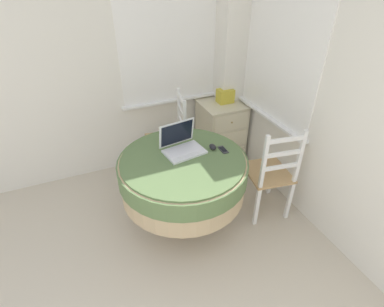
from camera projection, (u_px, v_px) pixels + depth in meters
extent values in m
cube|color=white|center=(34.00, 71.00, 2.85)|extent=(4.36, 0.06, 2.55)
cube|color=white|center=(168.00, 36.00, 3.15)|extent=(1.10, 0.01, 1.42)
cube|color=white|center=(172.00, 100.00, 3.53)|extent=(1.18, 0.07, 0.02)
cube|color=white|center=(281.00, 46.00, 2.79)|extent=(0.01, 1.10, 1.42)
cube|color=white|center=(268.00, 116.00, 3.18)|extent=(0.07, 1.18, 0.02)
cube|color=white|center=(231.00, 53.00, 3.39)|extent=(0.28, 0.28, 2.55)
cylinder|color=#4C3D2D|center=(184.00, 222.00, 2.94)|extent=(0.36, 0.36, 0.03)
cylinder|color=#4C3D2D|center=(183.00, 193.00, 2.73)|extent=(0.11, 0.11, 0.72)
cylinder|color=tan|center=(183.00, 176.00, 2.63)|extent=(1.09, 1.09, 0.35)
cylinder|color=#567042|center=(183.00, 168.00, 2.58)|extent=(1.11, 1.11, 0.17)
cylinder|color=#567042|center=(183.00, 159.00, 2.53)|extent=(1.06, 1.06, 0.02)
cube|color=silver|center=(185.00, 152.00, 2.59)|extent=(0.37, 0.28, 0.02)
cube|color=silver|center=(184.00, 150.00, 2.60)|extent=(0.31, 0.18, 0.00)
cube|color=silver|center=(177.00, 133.00, 2.61)|extent=(0.34, 0.09, 0.23)
cube|color=black|center=(177.00, 133.00, 2.61)|extent=(0.31, 0.08, 0.20)
ellipsoid|color=black|center=(213.00, 147.00, 2.63)|extent=(0.06, 0.09, 0.04)
cube|color=#2D2D33|center=(223.00, 150.00, 2.63)|extent=(0.05, 0.12, 0.01)
cube|color=black|center=(223.00, 149.00, 2.62)|extent=(0.04, 0.08, 0.00)
cube|color=tan|center=(166.00, 141.00, 3.37)|extent=(0.50, 0.47, 0.02)
cube|color=white|center=(149.00, 152.00, 3.60)|extent=(0.04, 0.04, 0.44)
cube|color=white|center=(152.00, 168.00, 3.33)|extent=(0.04, 0.04, 0.44)
cube|color=white|center=(180.00, 148.00, 3.67)|extent=(0.04, 0.04, 0.44)
cube|color=white|center=(185.00, 164.00, 3.39)|extent=(0.04, 0.04, 0.44)
cube|color=white|center=(179.00, 110.00, 3.39)|extent=(0.04, 0.04, 0.53)
cube|color=white|center=(185.00, 124.00, 3.11)|extent=(0.04, 0.04, 0.53)
cube|color=white|center=(181.00, 100.00, 3.14)|extent=(0.09, 0.34, 0.04)
cube|color=white|center=(182.00, 112.00, 3.21)|extent=(0.09, 0.34, 0.04)
cube|color=white|center=(182.00, 123.00, 3.29)|extent=(0.09, 0.34, 0.04)
cube|color=tan|center=(267.00, 172.00, 2.88)|extent=(0.45, 0.49, 0.02)
cube|color=white|center=(271.00, 177.00, 3.20)|extent=(0.04, 0.04, 0.44)
cube|color=white|center=(241.00, 182.00, 3.13)|extent=(0.04, 0.04, 0.44)
cube|color=white|center=(289.00, 200.00, 2.89)|extent=(0.04, 0.04, 0.44)
cube|color=white|center=(257.00, 207.00, 2.82)|extent=(0.04, 0.04, 0.44)
cube|color=white|center=(300.00, 157.00, 2.61)|extent=(0.04, 0.04, 0.53)
cube|color=white|center=(264.00, 163.00, 2.54)|extent=(0.04, 0.04, 0.53)
cube|color=white|center=(286.00, 140.00, 2.46)|extent=(0.34, 0.07, 0.04)
cube|color=white|center=(283.00, 154.00, 2.54)|extent=(0.34, 0.07, 0.04)
cube|color=white|center=(281.00, 167.00, 2.62)|extent=(0.34, 0.07, 0.04)
cube|color=beige|center=(221.00, 131.00, 3.75)|extent=(0.49, 0.48, 0.72)
cube|color=beige|center=(222.00, 104.00, 3.54)|extent=(0.51, 0.50, 0.02)
cube|color=beige|center=(232.00, 122.00, 3.43)|extent=(0.43, 0.01, 0.20)
sphere|color=olive|center=(232.00, 122.00, 3.42)|extent=(0.02, 0.02, 0.02)
cube|color=beige|center=(230.00, 140.00, 3.56)|extent=(0.43, 0.01, 0.20)
sphere|color=olive|center=(230.00, 140.00, 3.55)|extent=(0.02, 0.02, 0.02)
cube|color=beige|center=(229.00, 157.00, 3.69)|extent=(0.43, 0.01, 0.20)
sphere|color=olive|center=(229.00, 157.00, 3.69)|extent=(0.02, 0.02, 0.02)
cube|color=gold|center=(225.00, 96.00, 3.51)|extent=(0.18, 0.14, 0.16)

